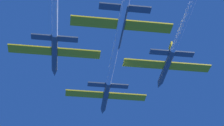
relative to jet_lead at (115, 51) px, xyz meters
The scene contains 2 objects.
jet_lead is the anchor object (origin of this frame).
jet_right_wing 16.70m from the jet_lead, 42.59° to the right, with size 19.61×60.20×3.25m.
Camera 1 is at (-7.65, -79.05, -50.09)m, focal length 61.08 mm.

